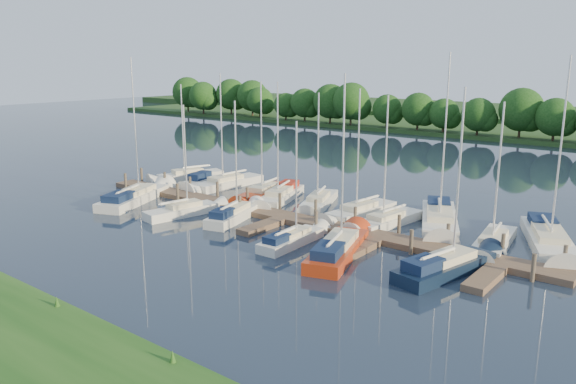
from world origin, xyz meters
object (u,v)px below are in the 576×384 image
Objects in this scene: sailboat_n_0 at (187,177)px; sailboat_s_2 at (235,215)px; sailboat_n_5 at (318,203)px; dock at (281,220)px; motorboat at (199,182)px.

sailboat_n_0 is 1.07× the size of sailboat_s_2.
sailboat_n_5 is 1.04× the size of sailboat_s_2.
sailboat_n_0 is 16.48m from sailboat_n_5.
dock is 4.03× the size of sailboat_n_0.
motorboat is at bearing -19.03° from sailboat_n_5.
motorboat is 0.55× the size of sailboat_n_5.
dock is 18.08m from sailboat_n_0.
sailboat_n_5 reaches higher than motorboat.
dock is at bearing 11.17° from sailboat_s_2.
sailboat_n_0 is 2.86m from motorboat.
motorboat is at bearing -178.52° from sailboat_n_0.
sailboat_n_0 reaches higher than sailboat_n_5.
sailboat_n_5 is at bearing 54.24° from sailboat_s_2.
sailboat_s_2 is (-2.69, -7.20, 0.06)m from sailboat_n_5.
motorboat reaches higher than dock.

